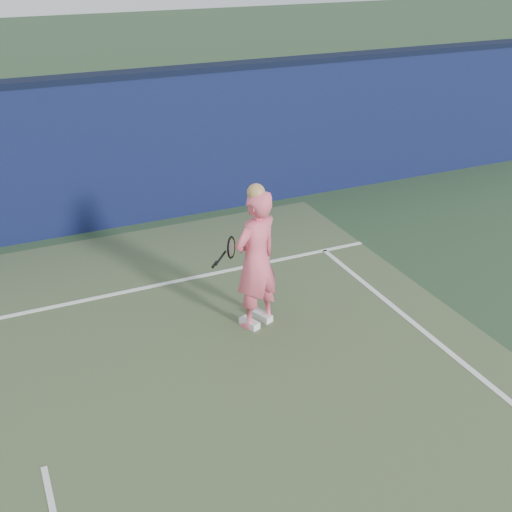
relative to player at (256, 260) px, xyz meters
name	(u,v)px	position (x,y,z in m)	size (l,w,h in m)	color
player	(256,260)	(0.00, 0.00, 0.00)	(0.80, 0.66, 1.95)	#EF5D76
racket	(230,249)	(-0.17, 0.44, -0.01)	(0.48, 0.37, 0.30)	black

